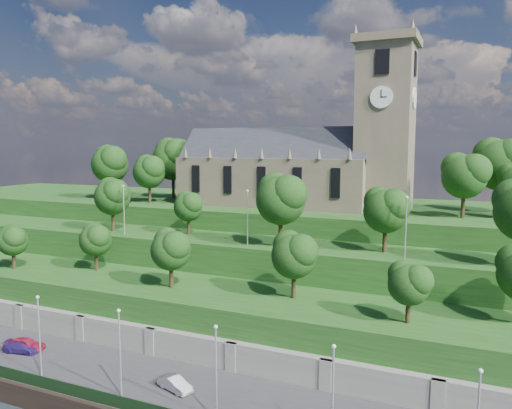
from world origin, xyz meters
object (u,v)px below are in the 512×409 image
at_px(car_right, 22,347).
at_px(car_left, 25,344).
at_px(church, 303,161).
at_px(car_middle, 175,384).

bearing_deg(car_right, car_left, -6.74).
distance_m(church, car_middle, 45.20).
bearing_deg(car_right, church, -36.71).
distance_m(car_left, car_right, 0.53).
bearing_deg(car_left, car_middle, -107.58).
bearing_deg(car_middle, car_left, 105.07).
xyz_separation_m(car_left, car_middle, (20.54, -0.95, -0.11)).
bearing_deg(car_left, car_right, 169.29).
height_order(car_left, car_middle, car_left).
height_order(car_middle, car_right, car_middle).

